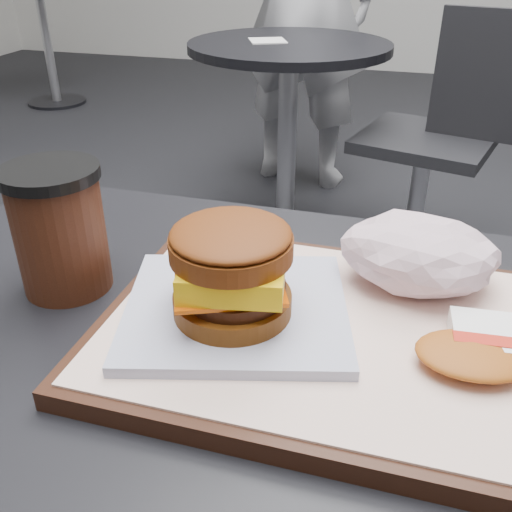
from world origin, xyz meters
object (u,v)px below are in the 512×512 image
object	(u,v)px
coffee_cup	(59,226)
crumpled_wrapper	(419,253)
serving_tray	(323,333)
neighbor_chair	(449,128)
customer_table	(252,508)
hash_brown	(494,347)
breakfast_sandwich	(233,280)
neighbor_table	(288,101)

from	to	relation	value
coffee_cup	crumpled_wrapper	bearing A→B (deg)	11.59
serving_tray	neighbor_chair	world-z (taller)	neighbor_chair
serving_tray	crumpled_wrapper	world-z (taller)	crumpled_wrapper
customer_table	hash_brown	bearing A→B (deg)	10.94
customer_table	crumpled_wrapper	distance (m)	0.30
crumpled_wrapper	coffee_cup	xyz separation A→B (m)	(-0.33, -0.07, 0.02)
serving_tray	neighbor_chair	distance (m)	1.60
serving_tray	customer_table	bearing A→B (deg)	-139.08
serving_tray	breakfast_sandwich	bearing A→B (deg)	-168.91
hash_brown	neighbor_chair	xyz separation A→B (m)	(0.03, 1.58, -0.29)
coffee_cup	hash_brown	bearing A→B (deg)	-4.12
serving_tray	breakfast_sandwich	world-z (taller)	breakfast_sandwich
crumpled_wrapper	neighbor_chair	bearing A→B (deg)	86.60
breakfast_sandwich	coffee_cup	xyz separation A→B (m)	(-0.19, 0.03, 0.01)
serving_tray	hash_brown	distance (m)	0.14
breakfast_sandwich	neighbor_chair	xyz separation A→B (m)	(0.23, 1.58, -0.32)
customer_table	serving_tray	xyz separation A→B (m)	(0.05, 0.04, 0.20)
breakfast_sandwich	neighbor_chair	world-z (taller)	breakfast_sandwich
serving_tray	crumpled_wrapper	xyz separation A→B (m)	(0.07, 0.09, 0.04)
serving_tray	coffee_cup	xyz separation A→B (m)	(-0.26, 0.02, 0.06)
coffee_cup	customer_table	bearing A→B (deg)	-17.06
serving_tray	breakfast_sandwich	distance (m)	0.09
crumpled_wrapper	neighbor_table	size ratio (longest dim) A/B	0.19
breakfast_sandwich	coffee_cup	bearing A→B (deg)	169.46
serving_tray	coffee_cup	distance (m)	0.27
breakfast_sandwich	neighbor_chair	distance (m)	1.63
breakfast_sandwich	crumpled_wrapper	world-z (taller)	breakfast_sandwich
crumpled_wrapper	neighbor_chair	distance (m)	1.51
coffee_cup	neighbor_chair	world-z (taller)	coffee_cup
crumpled_wrapper	neighbor_table	distance (m)	1.61
serving_tray	hash_brown	world-z (taller)	hash_brown
customer_table	coffee_cup	bearing A→B (deg)	162.94
customer_table	neighbor_table	world-z (taller)	customer_table
hash_brown	crumpled_wrapper	world-z (taller)	crumpled_wrapper
crumpled_wrapper	neighbor_chair	xyz separation A→B (m)	(0.09, 1.48, -0.31)
breakfast_sandwich	crumpled_wrapper	xyz separation A→B (m)	(0.15, 0.10, -0.01)
breakfast_sandwich	crumpled_wrapper	size ratio (longest dim) A/B	1.60
serving_tray	neighbor_table	distance (m)	1.67
hash_brown	neighbor_table	distance (m)	1.72
customer_table	neighbor_chair	xyz separation A→B (m)	(0.21, 1.61, -0.07)
neighbor_table	coffee_cup	bearing A→B (deg)	-84.94
neighbor_table	hash_brown	bearing A→B (deg)	-71.64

